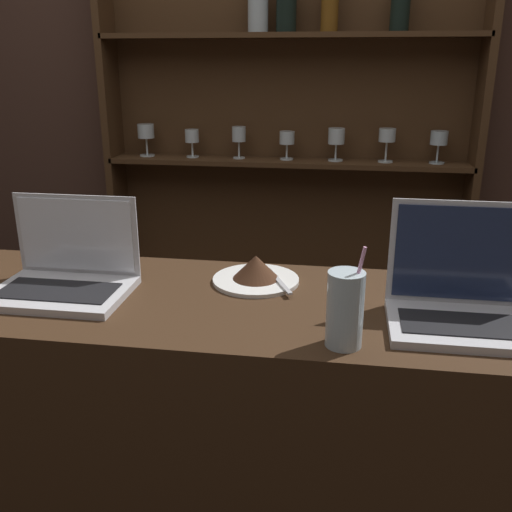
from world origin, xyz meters
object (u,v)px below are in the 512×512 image
at_px(laptop_near, 66,272).
at_px(cake_plate, 256,272).
at_px(laptop_far, 466,297).
at_px(water_glass, 345,309).

distance_m(laptop_near, cake_plate, 0.45).
height_order(laptop_near, cake_plate, laptop_near).
relative_size(laptop_far, water_glass, 1.56).
relative_size(laptop_near, laptop_far, 0.99).
distance_m(cake_plate, water_glass, 0.37).
bearing_deg(laptop_far, laptop_near, 177.48).
bearing_deg(laptop_far, water_glass, -150.85).
relative_size(laptop_near, water_glass, 1.55).
xyz_separation_m(laptop_far, water_glass, (-0.25, -0.14, 0.02)).
distance_m(laptop_far, water_glass, 0.28).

